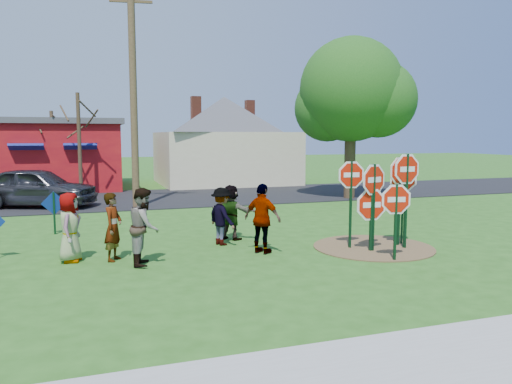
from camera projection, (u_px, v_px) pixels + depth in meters
ground at (201, 252)px, 12.88m from camera, size 120.00×120.00×0.00m
sidewalk at (327, 378)px, 6.10m from camera, size 22.00×1.80×0.08m
road at (149, 198)px, 23.70m from camera, size 120.00×7.50×0.04m
dirt_patch at (373, 247)px, 13.37m from camera, size 3.20×3.20×0.03m
red_building at (34, 154)px, 27.85m from camera, size 9.40×7.69×3.90m
cream_house at (224, 137)px, 31.25m from camera, size 9.40×9.40×6.50m
stop_sign_a at (396, 206)px, 11.81m from camera, size 0.97×0.22×1.98m
stop_sign_b at (351, 182)px, 13.06m from camera, size 0.98×0.12×2.46m
stop_sign_c at (407, 179)px, 13.04m from camera, size 1.09×0.14×2.67m
stop_sign_d at (400, 179)px, 13.38m from camera, size 1.00×0.27×2.56m
stop_sign_e at (371, 208)px, 12.80m from camera, size 1.13×0.09×1.79m
stop_sign_f at (403, 185)px, 13.60m from camera, size 0.87×0.48×2.31m
stop_sign_g at (374, 188)px, 12.75m from camera, size 1.06×0.34×2.42m
blue_diamond_d at (54, 208)px, 15.12m from camera, size 0.73×0.10×1.32m
person_a at (70, 227)px, 11.80m from camera, size 0.70×0.91×1.66m
person_b at (113, 227)px, 11.91m from camera, size 0.62×0.71×1.64m
person_c at (144, 226)px, 11.54m from camera, size 0.85×1.00×1.80m
person_d at (222, 216)px, 13.64m from camera, size 0.89×1.16×1.58m
person_e at (263, 219)px, 12.63m from camera, size 0.99×1.09×1.79m
person_f at (231, 212)px, 14.35m from camera, size 1.32×1.43×1.59m
suv at (36, 187)px, 20.68m from camera, size 5.23×3.59×1.65m
utility_pole at (133, 86)px, 20.17m from camera, size 2.30×0.47×9.46m
leafy_tree at (354, 95)px, 23.31m from camera, size 5.32×4.85×7.55m
bare_tree_east at (79, 130)px, 23.76m from camera, size 1.80×1.80×5.02m
bare_tree_extra at (52, 141)px, 25.31m from camera, size 1.80×1.80×4.24m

